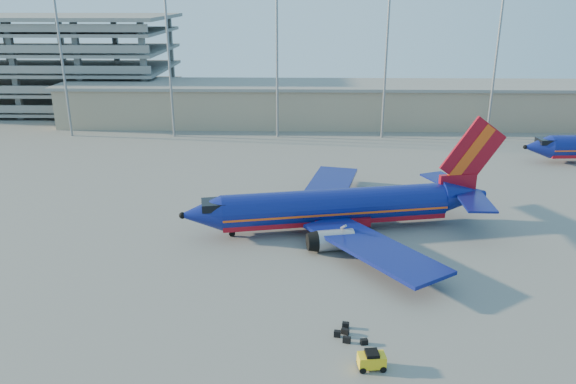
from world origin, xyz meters
name	(u,v)px	position (x,y,z in m)	size (l,w,h in m)	color
ground	(304,233)	(0.00, 0.00, 0.00)	(220.00, 220.00, 0.00)	slate
terminal_building	(351,103)	(10.00, 58.00, 4.32)	(122.00, 16.00, 8.50)	gray
parking_garage	(40,58)	(-62.00, 74.05, 11.73)	(62.00, 32.00, 21.40)	slate
light_mast_row	(332,43)	(5.00, 46.00, 17.55)	(101.60, 1.60, 28.65)	gray
aircraft_main	(342,207)	(4.35, 1.44, 2.75)	(37.70, 35.93, 12.88)	navy
baggage_tug	(372,360)	(4.82, -24.57, 0.75)	(2.13, 1.43, 1.44)	yellow
luggage_pile	(347,334)	(3.37, -20.58, 0.25)	(2.67, 2.73, 0.55)	black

